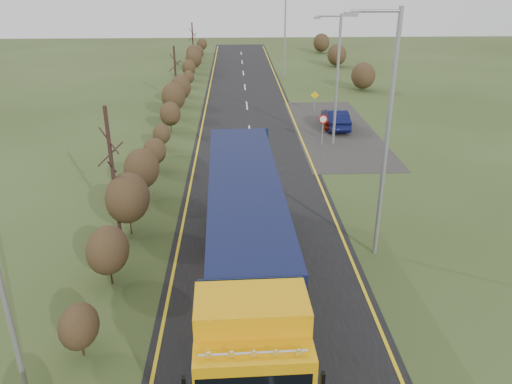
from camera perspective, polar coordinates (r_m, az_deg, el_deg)
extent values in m
plane|color=#323F1B|center=(19.99, 1.11, -9.95)|extent=(160.00, 160.00, 0.00)
cube|color=black|center=(28.83, -0.10, 1.17)|extent=(8.00, 120.00, 0.02)
cube|color=#292724|center=(38.98, 8.94, 6.98)|extent=(6.00, 18.00, 0.02)
cube|color=yellow|center=(28.92, -7.45, 1.07)|extent=(0.12, 116.00, 0.01)
cube|color=yellow|center=(29.20, 7.17, 1.32)|extent=(0.12, 116.00, 0.01)
cube|color=silver|center=(16.80, 1.99, -17.45)|extent=(0.12, 3.00, 0.01)
cube|color=silver|center=(23.40, 0.51, -4.44)|extent=(0.12, 3.00, 0.01)
cube|color=silver|center=(30.68, -0.26, 2.64)|extent=(0.12, 3.00, 0.01)
cube|color=silver|center=(38.24, -0.73, 6.97)|extent=(0.12, 3.00, 0.01)
cube|color=silver|center=(45.95, -1.05, 9.85)|extent=(0.12, 3.00, 0.01)
cube|color=silver|center=(53.75, -1.28, 11.91)|extent=(0.12, 3.00, 0.01)
cube|color=silver|center=(61.60, -1.46, 13.44)|extent=(0.12, 3.00, 0.01)
cube|color=silver|center=(69.48, -1.59, 14.62)|extent=(0.12, 3.00, 0.01)
cube|color=silver|center=(77.39, -1.70, 15.57)|extent=(0.12, 3.00, 0.01)
ellipsoid|color=#322416|center=(16.79, -19.58, -14.25)|extent=(1.21, 1.57, 1.39)
ellipsoid|color=#322416|center=(19.79, -16.58, -6.38)|extent=(1.58, 2.06, 1.82)
ellipsoid|color=#322416|center=(23.10, -14.47, -0.65)|extent=(1.96, 2.55, 2.25)
ellipsoid|color=#322416|center=(26.78, -12.94, 2.65)|extent=(1.83, 2.38, 2.10)
ellipsoid|color=#322416|center=(30.61, -11.50, 4.60)|extent=(1.37, 1.78, 1.57)
ellipsoid|color=#322416|center=(34.44, -10.72, 6.54)|extent=(1.20, 1.56, 1.38)
ellipsoid|color=#322416|center=(38.14, -9.78, 8.81)|extent=(1.55, 2.02, 1.78)
ellipsoid|color=#322416|center=(41.93, -9.42, 10.71)|extent=(1.95, 2.53, 2.24)
ellipsoid|color=#322416|center=(45.81, -8.62, 11.75)|extent=(1.85, 2.41, 2.13)
ellipsoid|color=#322416|center=(49.82, -8.40, 12.22)|extent=(1.40, 1.81, 1.61)
ellipsoid|color=#322416|center=(53.74, -7.72, 12.89)|extent=(1.19, 1.55, 1.37)
ellipsoid|color=#322416|center=(57.63, -7.69, 13.93)|extent=(1.52, 1.97, 1.75)
ellipsoid|color=#322416|center=(61.48, -7.12, 14.94)|extent=(1.93, 2.51, 2.22)
ellipsoid|color=#322416|center=(65.46, -7.16, 15.42)|extent=(1.88, 2.44, 2.16)
ellipsoid|color=#322416|center=(69.44, -6.60, 15.57)|extent=(1.43, 1.85, 1.64)
ellipsoid|color=#322416|center=(73.45, -6.69, 15.84)|extent=(1.19, 1.55, 1.37)
ellipsoid|color=#322416|center=(77.34, -6.20, 16.46)|extent=(1.49, 1.93, 1.71)
cylinder|color=black|center=(22.76, -16.04, 2.05)|extent=(0.18, 0.18, 6.05)
cylinder|color=black|center=(47.68, -9.19, 13.15)|extent=(0.18, 0.18, 5.06)
cylinder|color=black|center=(69.33, -7.23, 16.56)|extent=(0.18, 0.18, 5.15)
cube|color=#DF9B09|center=(12.47, -0.43, -20.20)|extent=(2.65, 2.35, 2.70)
cube|color=#DF9B09|center=(11.68, -0.52, -13.16)|extent=(2.63, 1.52, 0.58)
cylinder|color=silver|center=(10.83, -0.27, -17.91)|extent=(2.29, 0.12, 0.06)
cube|color=black|center=(11.54, 7.64, -20.64)|extent=(0.08, 0.12, 0.47)
cylinder|color=gray|center=(14.67, 4.39, -21.02)|extent=(0.62, 1.36, 0.58)
cube|color=orange|center=(19.34, -1.25, -6.74)|extent=(2.92, 13.15, 0.25)
cube|color=black|center=(18.60, -1.30, -2.62)|extent=(2.89, 12.74, 2.86)
cube|color=#0E1A3B|center=(24.46, -1.63, 4.02)|extent=(2.58, 0.12, 2.86)
cube|color=#0E1A3B|center=(13.21, -0.65, -14.98)|extent=(2.58, 0.12, 2.86)
cube|color=black|center=(23.09, -1.47, -3.05)|extent=(2.48, 3.80, 0.36)
cube|color=orange|center=(18.86, -5.07, -10.26)|extent=(0.19, 5.71, 0.47)
cube|color=orange|center=(18.90, 2.75, -10.10)|extent=(0.19, 5.71, 0.47)
cylinder|color=black|center=(15.15, -5.08, -20.52)|extent=(0.36, 1.09, 1.08)
cylinder|color=black|center=(15.20, 3.71, -20.30)|extent=(0.36, 1.09, 1.08)
cylinder|color=black|center=(22.34, -4.22, -4.49)|extent=(0.36, 1.09, 1.08)
cylinder|color=black|center=(22.37, 1.39, -4.39)|extent=(0.36, 1.09, 1.08)
cylinder|color=black|center=(23.26, -4.16, -3.28)|extent=(0.36, 1.09, 1.08)
cylinder|color=black|center=(23.29, 1.22, -3.18)|extent=(0.36, 1.09, 1.08)
cylinder|color=black|center=(24.19, -4.11, -2.16)|extent=(0.36, 1.09, 1.08)
cylinder|color=black|center=(24.22, 1.06, -2.07)|extent=(0.36, 1.09, 1.08)
imported|color=#941C07|center=(39.62, 9.16, 8.15)|extent=(2.61, 3.88, 1.23)
imported|color=#090D35|center=(39.41, 9.07, 8.26)|extent=(1.58, 4.51, 1.48)
cylinder|color=gray|center=(20.29, 14.70, 5.55)|extent=(0.18, 0.18, 10.04)
cylinder|color=gray|center=(19.14, 13.57, 19.49)|extent=(1.78, 0.12, 0.12)
cube|color=gray|center=(18.93, 10.78, 19.33)|extent=(0.50, 0.20, 0.16)
cylinder|color=gray|center=(34.74, 9.24, 12.30)|extent=(0.18, 0.18, 8.70)
cylinder|color=gray|center=(34.02, 8.37, 19.28)|extent=(1.55, 0.12, 0.12)
cube|color=gray|center=(33.90, 7.00, 19.17)|extent=(0.44, 0.17, 0.14)
cylinder|color=gray|center=(58.06, 3.32, 17.13)|extent=(0.18, 0.18, 8.78)
cylinder|color=gray|center=(35.11, 7.59, 6.78)|extent=(0.08, 0.08, 1.89)
cylinder|color=red|center=(34.82, 7.68, 8.25)|extent=(0.61, 0.04, 0.61)
cylinder|color=white|center=(34.80, 7.69, 8.24)|extent=(0.45, 0.02, 0.45)
cylinder|color=gray|center=(44.14, 6.69, 9.97)|extent=(0.08, 0.08, 1.35)
cube|color=yellow|center=(43.91, 6.75, 10.93)|extent=(0.68, 0.04, 0.68)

